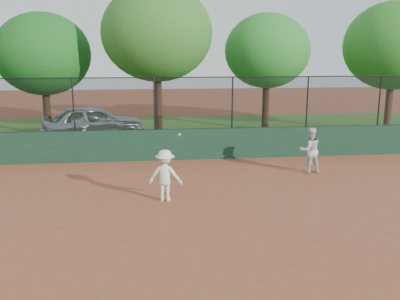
{
  "coord_description": "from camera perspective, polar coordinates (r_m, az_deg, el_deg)",
  "views": [
    {
      "loc": [
        -0.72,
        -10.93,
        4.12
      ],
      "look_at": [
        0.8,
        2.2,
        1.2
      ],
      "focal_mm": 40.0,
      "sensor_mm": 36.0,
      "label": 1
    }
  ],
  "objects": [
    {
      "name": "tree_1",
      "position": [
        23.3,
        -19.46,
        11.48
      ],
      "size": [
        4.6,
        4.18,
        6.0
      ],
      "color": "#3E2715",
      "rests_on": "ground"
    },
    {
      "name": "grass_strip",
      "position": [
        23.31,
        -4.73,
        2.24
      ],
      "size": [
        36.0,
        12.0,
        0.01
      ],
      "primitive_type": "cube",
      "color": "#2C591C",
      "rests_on": "ground"
    },
    {
      "name": "tree_3",
      "position": [
        23.94,
        8.61,
        12.41
      ],
      "size": [
        4.46,
        4.06,
        6.1
      ],
      "color": "#372312",
      "rests_on": "ground"
    },
    {
      "name": "tree_2",
      "position": [
        21.5,
        -5.52,
        14.64
      ],
      "size": [
        5.21,
        4.74,
        7.22
      ],
      "color": "#432917",
      "rests_on": "ground"
    },
    {
      "name": "back_wall",
      "position": [
        17.31,
        -4.08,
        0.69
      ],
      "size": [
        26.0,
        0.2,
        1.2
      ],
      "primitive_type": "cube",
      "color": "#1B3C27",
      "rests_on": "ground"
    },
    {
      "name": "fence_assembly",
      "position": [
        17.05,
        -4.26,
        6.08
      ],
      "size": [
        26.0,
        0.06,
        2.0
      ],
      "color": "black",
      "rests_on": "back_wall"
    },
    {
      "name": "ground",
      "position": [
        11.7,
        -2.68,
        -8.17
      ],
      "size": [
        80.0,
        80.0,
        0.0
      ],
      "primitive_type": "plane",
      "color": "brown",
      "rests_on": "ground"
    },
    {
      "name": "parked_car",
      "position": [
        22.0,
        -13.5,
        3.49
      ],
      "size": [
        5.16,
        3.18,
        1.64
      ],
      "primitive_type": "imported",
      "rotation": [
        0.0,
        0.0,
        1.85
      ],
      "color": "#B7BCC2",
      "rests_on": "ground"
    },
    {
      "name": "player_main",
      "position": [
        12.53,
        -4.47,
        -3.26
      ],
      "size": [
        1.05,
        0.77,
        1.98
      ],
      "color": "white",
      "rests_on": "ground"
    },
    {
      "name": "tree_4",
      "position": [
        25.07,
        23.58,
        12.11
      ],
      "size": [
        5.12,
        4.65,
        6.63
      ],
      "color": "#4D311B",
      "rests_on": "ground"
    },
    {
      "name": "player_second",
      "position": [
        15.85,
        13.87,
        -0.02
      ],
      "size": [
        0.83,
        0.68,
        1.59
      ],
      "primitive_type": "imported",
      "rotation": [
        0.0,
        0.0,
        3.25
      ],
      "color": "silver",
      "rests_on": "ground"
    }
  ]
}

